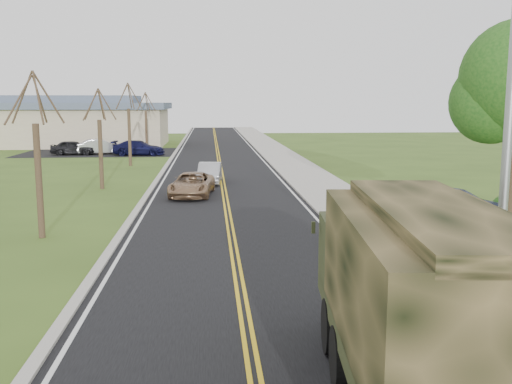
{
  "coord_description": "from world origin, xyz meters",
  "views": [
    {
      "loc": [
        -0.77,
        -11.14,
        4.98
      ],
      "look_at": [
        0.85,
        8.81,
        1.8
      ],
      "focal_mm": 40.0,
      "sensor_mm": 36.0,
      "label": 1
    }
  ],
  "objects": [
    {
      "name": "ground",
      "position": [
        0.0,
        0.0,
        0.0
      ],
      "size": [
        160.0,
        160.0,
        0.0
      ],
      "primitive_type": "plane",
      "color": "#39521B",
      "rests_on": "ground"
    },
    {
      "name": "lot_car_dark",
      "position": [
        -13.57,
        43.59,
        0.7
      ],
      "size": [
        4.11,
        1.7,
        1.39
      ],
      "primitive_type": "imported",
      "rotation": [
        0.0,
        0.0,
        1.56
      ],
      "color": "black",
      "rests_on": "ground"
    },
    {
      "name": "bare_tree_c",
      "position": [
        -7.0,
        34.0,
        2.78
      ],
      "size": [
        2.04,
        2.39,
        6.42
      ],
      "color": "#38281C",
      "rests_on": "ground"
    },
    {
      "name": "military_truck",
      "position": [
        2.48,
        -2.8,
        2.02
      ],
      "size": [
        3.07,
        7.26,
        3.52
      ],
      "rotation": [
        0.0,
        0.0,
        -0.09
      ],
      "color": "black",
      "rests_on": "ground"
    },
    {
      "name": "sedan_silver",
      "position": [
        -0.8,
        23.77,
        0.63
      ],
      "size": [
        1.6,
        3.92,
        1.27
      ],
      "primitive_type": "imported",
      "rotation": [
        0.0,
        0.0,
        -0.07
      ],
      "color": "#B3B2B8",
      "rests_on": "ground"
    },
    {
      "name": "lot_car_silver",
      "position": [
        -11.18,
        44.18,
        0.73
      ],
      "size": [
        4.71,
        2.81,
        1.47
      ],
      "primitive_type": "imported",
      "rotation": [
        0.0,
        0.0,
        1.87
      ],
      "color": "#B1B1B6",
      "rests_on": "ground"
    },
    {
      "name": "street_light",
      "position": [
        4.9,
        -0.5,
        4.43
      ],
      "size": [
        1.65,
        0.22,
        8.0
      ],
      "color": "gray",
      "rests_on": "ground"
    },
    {
      "name": "bare_tree_d",
      "position": [
        -7.0,
        46.0,
        2.55
      ],
      "size": [
        1.88,
        2.2,
        5.91
      ],
      "color": "#38281C",
      "rests_on": "ground"
    },
    {
      "name": "curb_right",
      "position": [
        4.15,
        40.0,
        0.06
      ],
      "size": [
        0.3,
        120.0,
        0.12
      ],
      "primitive_type": "cube",
      "color": "#9E998E",
      "rests_on": "ground"
    },
    {
      "name": "bare_tree_a",
      "position": [
        -7.0,
        10.0,
        2.63
      ],
      "size": [
        1.93,
        2.26,
        6.08
      ],
      "color": "#38281C",
      "rests_on": "ground"
    },
    {
      "name": "curb_left",
      "position": [
        -4.15,
        40.0,
        0.05
      ],
      "size": [
        0.3,
        120.0,
        0.1
      ],
      "primitive_type": "cube",
      "color": "#9E998E",
      "rests_on": "ground"
    },
    {
      "name": "bare_tree_b",
      "position": [
        -7.0,
        22.0,
        2.48
      ],
      "size": [
        1.83,
        2.14,
        5.73
      ],
      "color": "#38281C",
      "rests_on": "ground"
    },
    {
      "name": "commercial_building",
      "position": [
        -15.98,
        55.97,
        2.69
      ],
      "size": [
        25.5,
        21.5,
        5.65
      ],
      "color": "tan",
      "rests_on": "ground"
    },
    {
      "name": "suv_champagne",
      "position": [
        -1.75,
        19.03,
        0.62
      ],
      "size": [
        2.56,
        4.68,
        1.24
      ],
      "primitive_type": "imported",
      "rotation": [
        0.0,
        0.0,
        -0.11
      ],
      "color": "#917152",
      "rests_on": "ground"
    },
    {
      "name": "pickup_navy",
      "position": [
        9.74,
        11.98,
        0.65
      ],
      "size": [
        4.8,
        3.85,
        1.3
      ],
      "primitive_type": "imported",
      "rotation": [
        0.0,
        0.0,
        1.04
      ],
      "color": "#0F1937",
      "rests_on": "ground"
    },
    {
      "name": "lot_car_navy",
      "position": [
        -7.41,
        42.81,
        0.7
      ],
      "size": [
        4.93,
        2.26,
        1.4
      ],
      "primitive_type": "imported",
      "rotation": [
        0.0,
        0.0,
        1.51
      ],
      "color": "#0E0F35",
      "rests_on": "ground"
    },
    {
      "name": "road",
      "position": [
        0.0,
        40.0,
        0.01
      ],
      "size": [
        8.0,
        120.0,
        0.01
      ],
      "primitive_type": "cube",
      "color": "black",
      "rests_on": "ground"
    },
    {
      "name": "sidewalk_right",
      "position": [
        5.9,
        40.0,
        0.05
      ],
      "size": [
        3.2,
        120.0,
        0.1
      ],
      "primitive_type": "cube",
      "color": "#9E998E",
      "rests_on": "ground"
    }
  ]
}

